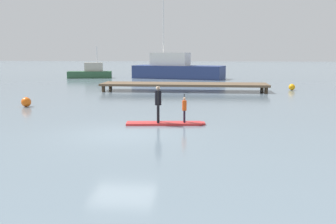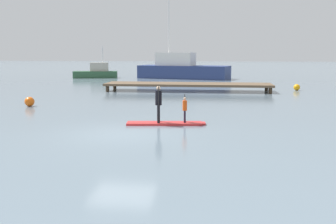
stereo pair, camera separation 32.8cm
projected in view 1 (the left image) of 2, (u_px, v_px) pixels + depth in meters
ground_plane at (123, 134)px, 14.95m from camera, size 240.00×240.00×0.00m
paddleboard_near at (165, 123)px, 16.97m from camera, size 3.49×1.05×0.10m
paddler_adult at (158, 102)px, 16.81m from camera, size 0.31×0.50×1.64m
paddler_child_solo at (184, 108)px, 16.89m from camera, size 0.21×0.39×1.23m
fishing_boat_white_large at (177, 69)px, 46.57m from camera, size 11.34×6.01×10.17m
fishing_boat_green_midground at (91, 73)px, 47.35m from camera, size 5.48×2.47×3.83m
floating_dock at (184, 84)px, 31.40m from camera, size 13.39×2.88×0.64m
mooring_buoy_near at (292, 87)px, 32.23m from camera, size 0.52×0.52×0.52m
mooring_buoy_mid at (26, 102)px, 22.43m from camera, size 0.56×0.56×0.56m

